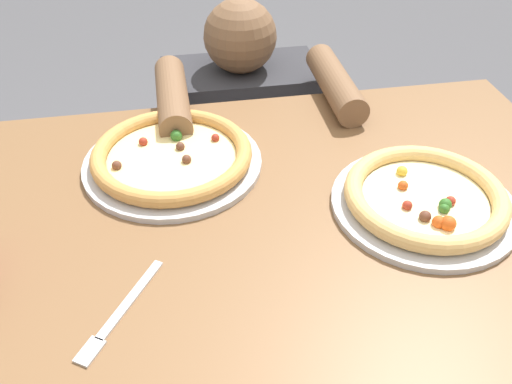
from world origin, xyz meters
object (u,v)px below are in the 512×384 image
(fork, at_px, (119,314))
(diner_seated, at_px, (243,170))
(pizza_far, at_px, (172,157))
(pizza_near, at_px, (425,199))

(fork, xyz_separation_m, diner_seated, (0.30, 0.79, -0.35))
(pizza_far, distance_m, fork, 0.37)
(pizza_near, bearing_deg, pizza_far, 154.56)
(pizza_far, bearing_deg, pizza_near, -25.44)
(pizza_far, xyz_separation_m, fork, (-0.10, -0.35, -0.02))
(pizza_near, height_order, fork, pizza_near)
(fork, bearing_deg, diner_seated, 69.22)
(pizza_near, distance_m, pizza_far, 0.48)
(pizza_far, xyz_separation_m, diner_seated, (0.20, 0.43, -0.37))
(pizza_far, height_order, diner_seated, diner_seated)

